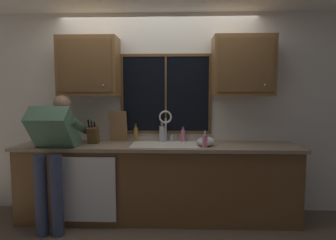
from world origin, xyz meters
TOP-DOWN VIEW (x-y plane):
  - back_wall at (0.00, 0.06)m, footprint 5.70×0.12m
  - window_glass at (0.09, -0.01)m, footprint 1.10×0.02m
  - window_frame_top at (0.09, -0.02)m, footprint 1.17×0.02m
  - window_frame_bottom at (0.09, -0.02)m, footprint 1.17×0.02m
  - window_frame_left at (-0.48, -0.02)m, footprint 0.04×0.02m
  - window_frame_right at (0.66, -0.02)m, footprint 0.03×0.02m
  - window_mullion_center at (0.09, -0.02)m, footprint 0.02×0.02m
  - lower_cabinet_run at (0.00, -0.29)m, footprint 3.30×0.58m
  - countertop at (0.00, -0.31)m, footprint 3.36×0.62m
  - dishwasher_front at (-0.75, -0.61)m, footprint 0.60×0.02m
  - upper_cabinet_left at (-0.85, -0.17)m, footprint 0.72×0.36m
  - upper_cabinet_right at (1.03, -0.17)m, footprint 0.72×0.36m
  - sink at (0.09, -0.30)m, footprint 0.80×0.46m
  - faucet at (0.10, -0.12)m, footprint 0.18×0.09m
  - person_standing at (-1.13, -0.59)m, footprint 0.53×0.71m
  - knife_block at (-0.79, -0.26)m, footprint 0.12×0.18m
  - cutting_board at (-0.51, -0.09)m, footprint 0.22×0.10m
  - mixing_bowl at (0.58, -0.36)m, footprint 0.22×0.22m
  - soap_dispenser at (0.56, -0.45)m, footprint 0.06×0.07m
  - bottle_green_glass at (0.32, -0.07)m, footprint 0.06×0.06m
  - bottle_tall_clear at (-0.29, -0.07)m, footprint 0.05×0.05m
  - bottle_amber_small at (0.05, -0.10)m, footprint 0.07×0.07m

SIDE VIEW (x-z plane):
  - lower_cabinet_run at x=0.00m, z-range 0.00..0.88m
  - dishwasher_front at x=-0.75m, z-range 0.09..0.83m
  - sink at x=0.09m, z-range 0.72..0.93m
  - countertop at x=0.00m, z-range 0.88..0.92m
  - person_standing at x=-1.13m, z-range 0.19..1.70m
  - mixing_bowl at x=0.58m, z-range 0.91..1.02m
  - soap_dispenser at x=0.56m, z-range 0.90..1.09m
  - bottle_green_glass at x=0.32m, z-range 0.90..1.10m
  - bottle_tall_clear at x=-0.29m, z-range 0.90..1.13m
  - bottle_amber_small at x=0.05m, z-range 0.90..1.16m
  - knife_block at x=-0.79m, z-range 0.87..1.19m
  - window_frame_bottom at x=0.09m, z-range 1.01..1.05m
  - cutting_board at x=-0.51m, z-range 0.92..1.31m
  - faucet at x=0.10m, z-range 0.97..1.37m
  - back_wall at x=0.00m, z-range 0.00..2.55m
  - window_glass at x=0.09m, z-range 1.05..2.00m
  - window_frame_left at x=-0.48m, z-range 1.05..2.00m
  - window_frame_right at x=0.66m, z-range 1.05..2.00m
  - window_mullion_center at x=0.09m, z-range 1.05..2.00m
  - upper_cabinet_left at x=-0.85m, z-range 1.50..2.22m
  - upper_cabinet_right at x=1.03m, z-range 1.50..2.22m
  - window_frame_top at x=0.09m, z-range 2.00..2.04m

